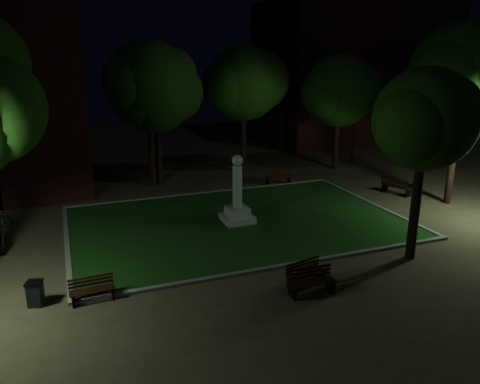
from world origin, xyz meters
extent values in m
plane|color=#4D402D|center=(0.00, 0.00, 0.00)|extent=(80.00, 80.00, 0.00)
cube|color=#1A4314|center=(0.00, 2.00, 0.04)|extent=(15.00, 10.00, 0.08)
cube|color=slate|center=(0.00, -3.10, 0.06)|extent=(15.40, 0.20, 0.12)
cube|color=slate|center=(0.00, 7.10, 0.06)|extent=(15.40, 0.20, 0.12)
cube|color=slate|center=(-7.60, 2.00, 0.06)|extent=(0.20, 10.00, 0.12)
cube|color=slate|center=(7.60, 2.00, 0.06)|extent=(0.20, 10.00, 0.12)
cube|color=#A5A198|center=(0.00, 2.00, 0.23)|extent=(1.40, 1.40, 0.30)
cube|color=#A5A198|center=(0.00, 2.00, 0.58)|extent=(1.00, 1.00, 0.40)
cylinder|color=#A5A198|center=(0.00, 2.00, 1.78)|extent=(0.44, 0.44, 2.00)
sphere|color=#A5A198|center=(0.00, 2.00, 3.03)|extent=(0.50, 0.50, 0.50)
cube|color=#4D1D1A|center=(18.00, 20.00, 6.00)|extent=(16.00, 10.00, 12.00)
cylinder|color=black|center=(-2.47, 9.84, 2.47)|extent=(0.36, 0.36, 4.95)
sphere|color=#224D13|center=(-2.47, 9.84, 6.30)|extent=(4.50, 4.50, 4.50)
sphere|color=#224D13|center=(-1.35, 10.04, 6.40)|extent=(3.60, 3.60, 3.60)
sphere|color=#224D13|center=(-3.37, 9.54, 6.20)|extent=(3.38, 3.38, 3.38)
cylinder|color=black|center=(3.81, 10.93, 2.22)|extent=(0.36, 0.36, 4.44)
sphere|color=#224D13|center=(3.81, 10.93, 5.88)|extent=(4.80, 4.80, 4.80)
sphere|color=#224D13|center=(5.01, 11.13, 5.98)|extent=(3.84, 3.84, 3.84)
sphere|color=#224D13|center=(2.85, 10.63, 5.78)|extent=(3.60, 3.60, 3.60)
cylinder|color=black|center=(10.17, 9.72, 1.92)|extent=(0.36, 0.36, 3.84)
sphere|color=#224D13|center=(10.17, 9.72, 5.29)|extent=(4.81, 4.81, 4.81)
sphere|color=#224D13|center=(11.38, 9.92, 5.39)|extent=(3.85, 3.85, 3.85)
sphere|color=#224D13|center=(9.21, 9.42, 5.19)|extent=(3.61, 3.61, 3.61)
cylinder|color=black|center=(11.57, 0.85, 2.46)|extent=(0.36, 0.36, 4.93)
sphere|color=#224D13|center=(11.57, 0.85, 6.56)|extent=(5.43, 5.43, 5.43)
sphere|color=#224D13|center=(10.49, 0.55, 6.46)|extent=(4.07, 4.07, 4.07)
cylinder|color=black|center=(4.92, -4.10, 2.14)|extent=(0.36, 0.36, 4.29)
sphere|color=#224D13|center=(4.92, -4.10, 5.42)|extent=(3.77, 3.77, 3.77)
sphere|color=#224D13|center=(5.87, -3.90, 5.52)|extent=(3.02, 3.02, 3.02)
sphere|color=#224D13|center=(4.17, -4.40, 5.32)|extent=(2.83, 2.83, 2.83)
cylinder|color=black|center=(-1.97, 10.30, 2.01)|extent=(0.36, 0.36, 4.03)
sphere|color=#224D13|center=(-1.97, 10.30, 5.36)|extent=(4.46, 4.46, 4.46)
sphere|color=#224D13|center=(-0.85, 10.50, 5.46)|extent=(3.57, 3.57, 3.57)
sphere|color=#224D13|center=(-2.86, 10.00, 5.26)|extent=(3.34, 3.34, 3.34)
cylinder|color=black|center=(12.07, 10.50, 2.12)|extent=(0.12, 0.12, 4.24)
cylinder|color=black|center=(12.07, 10.50, 4.24)|extent=(0.90, 0.08, 0.08)
sphere|color=#D8FFD8|center=(11.62, 10.50, 4.24)|extent=(0.28, 0.28, 0.28)
sphere|color=#D8FFD8|center=(12.52, 10.50, 4.24)|extent=(0.28, 0.28, 0.28)
cube|color=black|center=(-0.58, -4.73, 0.21)|extent=(0.16, 0.51, 0.41)
cube|color=black|center=(0.70, -4.45, 0.21)|extent=(0.16, 0.51, 0.41)
cube|color=black|center=(0.10, -4.79, 0.42)|extent=(1.48, 0.40, 0.04)
cube|color=black|center=(0.08, -4.66, 0.42)|extent=(1.48, 0.40, 0.04)
cube|color=black|center=(0.05, -4.54, 0.42)|extent=(1.48, 0.40, 0.04)
cube|color=black|center=(0.02, -4.41, 0.42)|extent=(1.48, 0.40, 0.04)
cube|color=black|center=(0.01, -4.35, 0.51)|extent=(1.47, 0.37, 0.09)
cube|color=black|center=(0.01, -4.35, 0.64)|extent=(1.47, 0.37, 0.09)
cube|color=black|center=(0.01, -4.35, 0.77)|extent=(1.47, 0.37, 0.09)
cube|color=black|center=(-0.81, -5.23, 0.22)|extent=(0.09, 0.55, 0.44)
cube|color=black|center=(0.58, -5.30, 0.22)|extent=(0.09, 0.55, 0.44)
cube|color=black|center=(-0.13, -5.49, 0.45)|extent=(1.60, 0.17, 0.04)
cube|color=black|center=(-0.12, -5.35, 0.45)|extent=(1.60, 0.17, 0.04)
cube|color=black|center=(-0.11, -5.21, 0.45)|extent=(1.60, 0.17, 0.04)
cube|color=black|center=(-0.11, -5.07, 0.45)|extent=(1.60, 0.17, 0.04)
cube|color=black|center=(-0.10, -5.01, 0.55)|extent=(1.60, 0.14, 0.10)
cube|color=black|center=(-0.10, -5.01, 0.69)|extent=(1.60, 0.14, 0.10)
cube|color=black|center=(-0.10, -5.01, 0.83)|extent=(1.60, 0.14, 0.10)
cube|color=black|center=(-7.55, -3.14, 0.19)|extent=(0.08, 0.49, 0.39)
cube|color=black|center=(-6.32, -3.08, 0.19)|extent=(0.08, 0.49, 0.39)
cube|color=black|center=(-6.93, -3.31, 0.40)|extent=(1.42, 0.15, 0.04)
cube|color=black|center=(-6.93, -3.18, 0.40)|extent=(1.42, 0.15, 0.04)
cube|color=black|center=(-6.94, -3.06, 0.40)|extent=(1.42, 0.15, 0.04)
cube|color=black|center=(-6.94, -2.94, 0.40)|extent=(1.42, 0.15, 0.04)
cube|color=black|center=(-6.95, -2.88, 0.49)|extent=(1.42, 0.12, 0.09)
cube|color=black|center=(-6.95, -2.88, 0.61)|extent=(1.42, 0.12, 0.09)
cube|color=black|center=(-6.95, -2.88, 0.74)|extent=(1.42, 0.12, 0.09)
cube|color=black|center=(-10.06, 2.52, 0.42)|extent=(0.27, 1.48, 0.04)
cube|color=black|center=(-10.01, 2.52, 0.51)|extent=(0.24, 1.48, 0.09)
cube|color=black|center=(-10.01, 2.52, 0.64)|extent=(0.24, 1.48, 0.09)
cube|color=black|center=(-10.01, 2.52, 0.77)|extent=(0.24, 1.48, 0.09)
cube|color=black|center=(10.36, 2.48, 0.23)|extent=(0.56, 0.26, 0.46)
cube|color=black|center=(9.84, 3.84, 0.23)|extent=(0.56, 0.26, 0.46)
cube|color=black|center=(10.31, 3.24, 0.47)|extent=(0.68, 1.60, 0.04)
cube|color=black|center=(10.18, 3.19, 0.47)|extent=(0.68, 1.60, 0.04)
cube|color=black|center=(10.04, 3.14, 0.47)|extent=(0.68, 1.60, 0.04)
cube|color=black|center=(9.90, 3.09, 0.47)|extent=(0.68, 1.60, 0.04)
cube|color=black|center=(9.84, 3.06, 0.58)|extent=(0.65, 1.58, 0.10)
cube|color=black|center=(9.84, 3.06, 0.72)|extent=(0.65, 1.58, 0.10)
cube|color=black|center=(9.84, 3.06, 0.87)|extent=(0.65, 1.58, 0.10)
cube|color=black|center=(5.43, 7.35, 0.22)|extent=(0.13, 0.55, 0.44)
cube|color=black|center=(4.05, 7.52, 0.22)|extent=(0.13, 0.55, 0.44)
cube|color=black|center=(4.77, 7.65, 0.45)|extent=(1.59, 0.29, 0.04)
cube|color=black|center=(4.75, 7.51, 0.45)|extent=(1.59, 0.29, 0.04)
cube|color=black|center=(4.73, 7.38, 0.45)|extent=(1.59, 0.29, 0.04)
cube|color=black|center=(4.71, 7.24, 0.45)|extent=(1.59, 0.29, 0.04)
cube|color=black|center=(4.71, 7.18, 0.55)|extent=(1.58, 0.26, 0.10)
cube|color=black|center=(4.71, 7.18, 0.69)|extent=(1.58, 0.26, 0.10)
cube|color=black|center=(4.71, 7.18, 0.82)|extent=(1.58, 0.26, 0.10)
cube|color=black|center=(-8.64, -2.74, 0.39)|extent=(0.53, 0.53, 0.77)
cube|color=black|center=(-8.64, -2.74, 0.80)|extent=(0.59, 0.59, 0.05)
camera|label=1|loc=(-7.34, -17.42, 7.71)|focal=35.00mm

